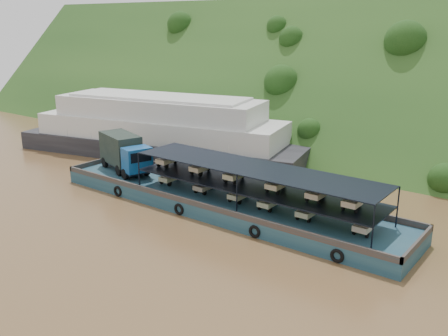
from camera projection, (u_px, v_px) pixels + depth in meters
The scene contains 4 objects.
ground at pixel (222, 214), 44.19m from camera, with size 160.00×160.00×0.00m, color brown.
hillside at pixel (374, 140), 71.69m from camera, with size 140.00×28.00×28.00m, color #1B3D16.
cargo_barge at pixel (207, 192), 46.11m from camera, with size 35.00×7.18×5.06m.
passenger_ferry at pixel (160, 130), 62.83m from camera, with size 38.62×17.72×7.59m.
Camera 1 is at (25.11, -32.69, 16.46)m, focal length 40.00 mm.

